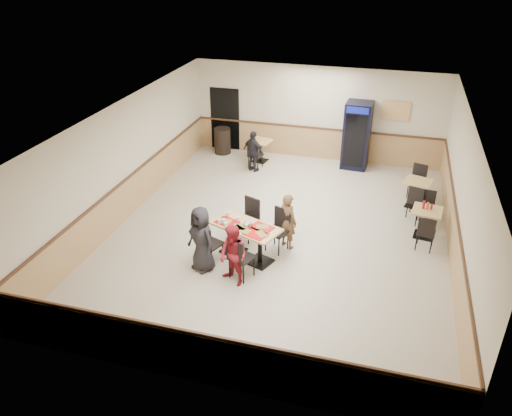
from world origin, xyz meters
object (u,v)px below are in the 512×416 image
(back_table, at_px, (260,148))
(trash_bin, at_px, (222,141))
(main_table, at_px, (246,236))
(side_table_near, at_px, (426,219))
(lone_diner, at_px, (253,151))
(diner_woman_right, at_px, (233,256))
(diner_man_opposite, at_px, (288,221))
(diner_woman_left, at_px, (202,239))
(pepsi_cooler, at_px, (357,135))
(side_table_far, at_px, (417,190))

(back_table, height_order, trash_bin, trash_bin)
(main_table, distance_m, side_table_near, 4.39)
(trash_bin, bearing_deg, lone_diner, -39.23)
(diner_woman_right, bearing_deg, lone_diner, 133.64)
(diner_man_opposite, xyz_separation_m, trash_bin, (-3.38, 5.13, -0.25))
(main_table, height_order, diner_woman_right, diner_woman_right)
(diner_woman_left, xyz_separation_m, diner_man_opposite, (1.58, 1.38, -0.07))
(back_table, height_order, pepsi_cooler, pepsi_cooler)
(diner_man_opposite, height_order, lone_diner, diner_man_opposite)
(back_table, bearing_deg, trash_bin, 166.12)
(main_table, bearing_deg, back_table, 123.12)
(diner_woman_right, bearing_deg, back_table, 132.19)
(diner_woman_left, bearing_deg, diner_woman_right, 9.41)
(side_table_near, bearing_deg, back_table, 145.87)
(diner_woman_left, height_order, diner_woman_right, diner_woman_left)
(diner_woman_right, relative_size, trash_bin, 1.57)
(diner_man_opposite, bearing_deg, main_table, 73.23)
(diner_woman_right, distance_m, side_table_far, 5.88)
(back_table, bearing_deg, pepsi_cooler, 7.49)
(lone_diner, relative_size, back_table, 1.66)
(diner_woman_left, relative_size, pepsi_cooler, 0.72)
(pepsi_cooler, bearing_deg, diner_woman_right, -101.53)
(main_table, relative_size, diner_woman_left, 1.13)
(side_table_far, bearing_deg, diner_woman_right, -128.50)
(lone_diner, distance_m, pepsi_cooler, 3.24)
(back_table, bearing_deg, diner_woman_left, -86.45)
(side_table_far, distance_m, pepsi_cooler, 2.99)
(diner_woman_left, relative_size, side_table_near, 1.97)
(diner_woman_right, bearing_deg, main_table, 123.08)
(main_table, height_order, side_table_near, main_table)
(diner_woman_right, bearing_deg, pepsi_cooler, 107.10)
(diner_man_opposite, height_order, side_table_far, diner_man_opposite)
(diner_woman_right, relative_size, pepsi_cooler, 0.65)
(side_table_near, xyz_separation_m, trash_bin, (-6.48, 3.78, -0.05))
(lone_diner, distance_m, side_table_far, 4.97)
(main_table, height_order, pepsi_cooler, pepsi_cooler)
(lone_diner, height_order, trash_bin, lone_diner)
(main_table, distance_m, back_table, 5.59)
(lone_diner, height_order, back_table, lone_diner)
(main_table, distance_m, trash_bin, 6.37)
(main_table, relative_size, side_table_near, 2.22)
(back_table, bearing_deg, main_table, -77.90)
(lone_diner, bearing_deg, trash_bin, -16.11)
(lone_diner, xyz_separation_m, side_table_far, (4.86, -1.06, -0.15))
(main_table, xyz_separation_m, side_table_far, (3.68, 3.60, -0.05))
(main_table, relative_size, diner_man_opposite, 1.24)
(main_table, distance_m, diner_woman_right, 1.01)
(diner_man_opposite, xyz_separation_m, side_table_near, (3.10, 1.35, -0.20))
(main_table, distance_m, diner_man_opposite, 1.06)
(lone_diner, bearing_deg, pepsi_cooler, -135.01)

